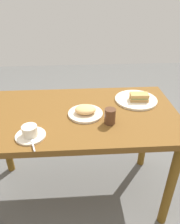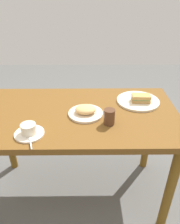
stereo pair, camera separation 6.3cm
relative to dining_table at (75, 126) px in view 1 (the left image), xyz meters
name	(u,v)px [view 1 (the left image)]	position (x,y,z in m)	size (l,w,h in m)	color
ground_plane	(78,191)	(0.00, 0.00, -0.63)	(6.00, 6.00, 0.00)	#5C5C5A
dining_table	(75,126)	(0.00, 0.00, 0.00)	(1.30, 0.70, 0.73)	brown
sandwich_plate	(136,100)	(0.42, 0.13, 0.10)	(0.28, 0.28, 0.01)	beige
sandwich_front	(139,97)	(0.43, 0.11, 0.14)	(0.12, 0.07, 0.05)	tan
coffee_saucer	(31,136)	(-0.23, -0.23, 0.10)	(0.16, 0.16, 0.01)	beige
coffee_cup	(30,130)	(-0.23, -0.22, 0.14)	(0.08, 0.11, 0.05)	beige
spoon	(33,143)	(-0.21, -0.30, 0.11)	(0.04, 0.10, 0.01)	silver
side_plate	(85,114)	(0.07, -0.02, 0.10)	(0.21, 0.21, 0.01)	beige
side_food_pile	(85,109)	(0.07, -0.02, 0.13)	(0.13, 0.11, 0.04)	#E7B06B
drinking_glass	(110,116)	(0.20, -0.13, 0.14)	(0.06, 0.06, 0.09)	#553421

